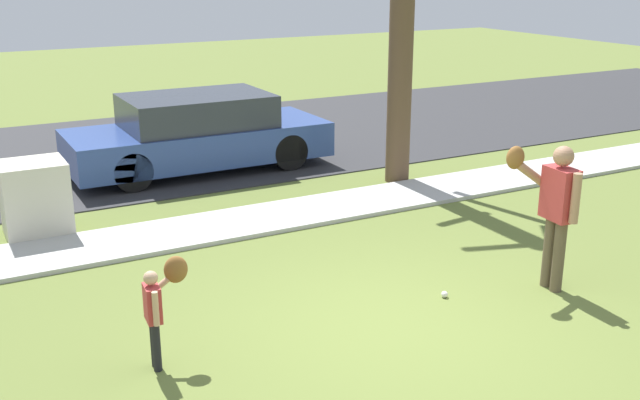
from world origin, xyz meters
TOP-DOWN VIEW (x-y plane):
  - ground_plane at (0.00, 3.50)m, footprint 48.00×48.00m
  - sidewalk_strip at (0.00, 3.60)m, footprint 36.00×1.20m
  - road_surface at (0.00, 8.60)m, footprint 36.00×6.80m
  - person_adult at (2.10, -0.06)m, footprint 0.67×0.66m
  - person_child at (-2.25, 0.35)m, footprint 0.46×0.37m
  - baseball at (0.92, 0.28)m, footprint 0.07×0.07m
  - utility_cabinet at (-2.72, 4.56)m, footprint 0.85×0.78m
  - parked_wagon_blue at (0.34, 6.66)m, footprint 4.50×1.80m

SIDE VIEW (x-z plane):
  - ground_plane at x=0.00m, z-range 0.00..0.00m
  - road_surface at x=0.00m, z-range 0.00..0.02m
  - sidewalk_strip at x=0.00m, z-range 0.00..0.06m
  - baseball at x=0.92m, z-range 0.00..0.07m
  - utility_cabinet at x=-2.72m, z-range 0.00..1.01m
  - person_child at x=-2.25m, z-range 0.15..1.16m
  - parked_wagon_blue at x=0.34m, z-range 0.00..1.32m
  - person_adult at x=2.10m, z-range 0.19..1.86m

